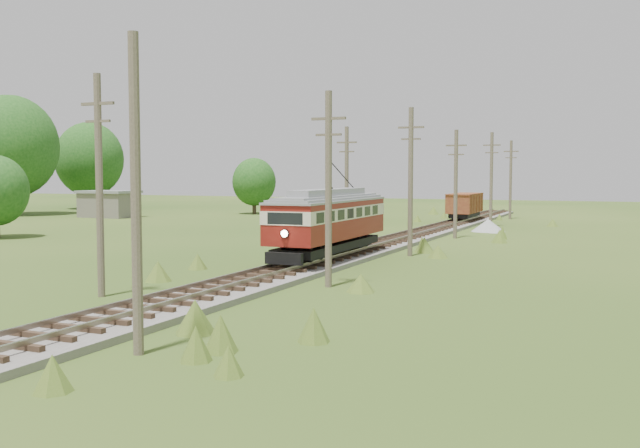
% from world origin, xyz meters
% --- Properties ---
extents(railbed_main, '(3.60, 96.00, 0.57)m').
position_xyz_m(railbed_main, '(0.00, 34.00, 0.19)').
color(railbed_main, '#605B54').
rests_on(railbed_main, ground).
extents(streetcar, '(3.00, 11.94, 5.43)m').
position_xyz_m(streetcar, '(0.00, 25.92, 2.55)').
color(streetcar, black).
rests_on(streetcar, ground).
extents(gondola, '(2.53, 7.51, 2.48)m').
position_xyz_m(gondola, '(0.00, 61.41, 1.90)').
color(gondola, black).
rests_on(gondola, ground).
extents(gravel_pile, '(3.02, 3.21, 1.10)m').
position_xyz_m(gravel_pile, '(4.27, 51.45, 0.51)').
color(gravel_pile, gray).
rests_on(gravel_pile, ground).
extents(utility_pole_r_1, '(0.30, 0.30, 8.80)m').
position_xyz_m(utility_pole_r_1, '(3.10, 5.00, 4.40)').
color(utility_pole_r_1, brown).
rests_on(utility_pole_r_1, ground).
extents(utility_pole_r_2, '(1.60, 0.30, 8.60)m').
position_xyz_m(utility_pole_r_2, '(3.30, 18.00, 4.42)').
color(utility_pole_r_2, brown).
rests_on(utility_pole_r_2, ground).
extents(utility_pole_r_3, '(1.60, 0.30, 9.00)m').
position_xyz_m(utility_pole_r_3, '(3.20, 31.00, 4.63)').
color(utility_pole_r_3, brown).
rests_on(utility_pole_r_3, ground).
extents(utility_pole_r_4, '(1.60, 0.30, 8.40)m').
position_xyz_m(utility_pole_r_4, '(3.00, 44.00, 4.32)').
color(utility_pole_r_4, brown).
rests_on(utility_pole_r_4, ground).
extents(utility_pole_r_5, '(1.60, 0.30, 8.90)m').
position_xyz_m(utility_pole_r_5, '(3.40, 57.00, 4.58)').
color(utility_pole_r_5, brown).
rests_on(utility_pole_r_5, ground).
extents(utility_pole_r_6, '(1.60, 0.30, 8.70)m').
position_xyz_m(utility_pole_r_6, '(3.20, 70.00, 4.47)').
color(utility_pole_r_6, brown).
rests_on(utility_pole_r_6, ground).
extents(utility_pole_l_a, '(1.60, 0.30, 9.00)m').
position_xyz_m(utility_pole_l_a, '(-4.20, 12.00, 4.63)').
color(utility_pole_l_a, brown).
rests_on(utility_pole_l_a, ground).
extents(utility_pole_l_b, '(1.60, 0.30, 8.60)m').
position_xyz_m(utility_pole_l_b, '(-4.50, 40.00, 4.42)').
color(utility_pole_l_b, brown).
rests_on(utility_pole_l_b, ground).
extents(tree_left_4, '(11.34, 11.34, 14.61)m').
position_xyz_m(tree_left_4, '(-54.00, 54.00, 8.37)').
color(tree_left_4, '#38281C').
rests_on(tree_left_4, ground).
extents(tree_left_5, '(9.66, 9.66, 12.44)m').
position_xyz_m(tree_left_5, '(-56.00, 70.00, 7.12)').
color(tree_left_5, '#38281C').
rests_on(tree_left_5, ground).
extents(tree_mid_a, '(5.46, 5.46, 7.03)m').
position_xyz_m(tree_mid_a, '(-28.00, 68.00, 4.02)').
color(tree_mid_a, '#38281C').
rests_on(tree_mid_a, ground).
extents(shed, '(6.40, 4.40, 3.10)m').
position_xyz_m(shed, '(-40.00, 55.00, 1.57)').
color(shed, slate).
rests_on(shed, ground).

